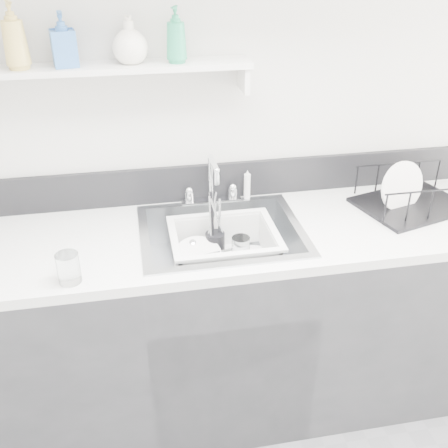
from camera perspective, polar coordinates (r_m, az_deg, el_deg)
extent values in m
cube|color=silver|center=(2.18, -1.74, 11.83)|extent=(3.50, 0.02, 2.60)
cube|color=#2C2C30|center=(2.35, -0.23, -10.97)|extent=(3.20, 0.62, 0.88)
cube|color=silver|center=(2.08, -0.26, -1.26)|extent=(3.20, 0.62, 0.04)
cube|color=black|center=(2.29, -1.62, 4.65)|extent=(3.20, 0.02, 0.16)
cube|color=silver|center=(2.28, -1.42, 2.56)|extent=(0.26, 0.06, 0.02)
cylinder|color=silver|center=(2.26, -3.81, 2.97)|extent=(0.04, 0.04, 0.05)
cylinder|color=silver|center=(2.29, 0.93, 3.36)|extent=(0.04, 0.04, 0.05)
cylinder|color=silver|center=(2.24, -1.45, 4.89)|extent=(0.02, 0.02, 0.20)
cylinder|color=silver|center=(2.13, -1.15, 6.64)|extent=(0.02, 0.15, 0.02)
cylinder|color=white|center=(2.28, 2.54, 4.28)|extent=(0.03, 0.03, 0.14)
cube|color=silver|center=(2.03, -11.70, 16.38)|extent=(1.00, 0.16, 0.02)
cube|color=silver|center=(2.10, 2.15, 15.63)|extent=(0.02, 0.14, 0.10)
cylinder|color=white|center=(2.13, -2.58, -4.46)|extent=(0.21, 0.21, 0.01)
cylinder|color=white|center=(2.13, -2.48, -4.09)|extent=(0.20, 0.20, 0.01)
cylinder|color=white|center=(2.10, -2.88, -3.51)|extent=(0.24, 0.23, 0.08)
cylinder|color=black|center=(2.18, -0.98, -2.19)|extent=(0.08, 0.08, 0.10)
cylinder|color=silver|center=(2.14, -1.36, -0.01)|extent=(0.01, 0.05, 0.20)
cylinder|color=silver|center=(2.13, -0.59, -0.41)|extent=(0.02, 0.04, 0.18)
cylinder|color=black|center=(2.13, -1.29, 0.40)|extent=(0.01, 0.06, 0.22)
cylinder|color=white|center=(2.14, 1.83, -2.73)|extent=(0.08, 0.08, 0.11)
cylinder|color=white|center=(1.83, -16.57, -4.62)|extent=(0.10, 0.10, 0.11)
imported|color=white|center=(2.10, 2.01, -4.64)|extent=(0.14, 0.14, 0.03)
imported|color=#D1B45A|center=(2.03, -21.89, 18.49)|extent=(0.11, 0.11, 0.22)
imported|color=#356AB3|center=(2.02, -17.13, 18.66)|extent=(0.10, 0.10, 0.19)
imported|color=white|center=(2.02, -10.24, 19.12)|extent=(0.13, 0.13, 0.16)
imported|color=#239163|center=(2.00, -5.25, 19.82)|extent=(0.10, 0.10, 0.20)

